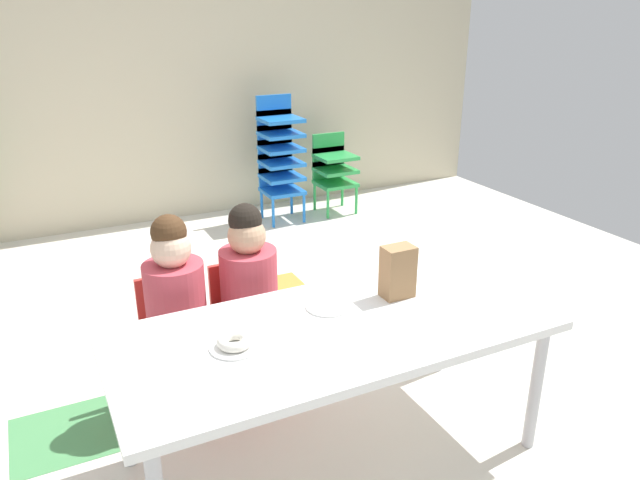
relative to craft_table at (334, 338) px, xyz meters
The scene contains 11 objects.
ground_plane 0.83m from the craft_table, 98.72° to the left, with size 6.56×5.35×0.02m.
back_wall 3.38m from the craft_table, 91.50° to the left, with size 6.56×0.10×2.62m, color beige.
craft_table is the anchor object (origin of this frame).
seated_child_near_camera 0.76m from the craft_table, 127.33° to the left, with size 0.32×0.32×0.92m.
seated_child_middle_seat 0.62m from the craft_table, 101.75° to the left, with size 0.35×0.35×0.92m.
kid_chair_blue_stack 2.96m from the craft_table, 71.22° to the left, with size 0.32×0.30×1.04m.
kid_chair_green_stack 3.16m from the craft_table, 62.49° to the left, with size 0.32×0.30×0.68m.
paper_bag_brown 0.40m from the craft_table, 17.36° to the left, with size 0.13×0.09×0.22m, color #9E754C.
paper_plate_near_edge 0.39m from the craft_table, behind, with size 0.18×0.18×0.01m, color white.
paper_plate_center_table 0.16m from the craft_table, 72.12° to the left, with size 0.18×0.18×0.01m, color white.
donut_powdered_on_plate 0.40m from the craft_table, behind, with size 0.12×0.12×0.04m, color white.
Camera 1 is at (-0.86, -2.39, 1.73)m, focal length 34.07 mm.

